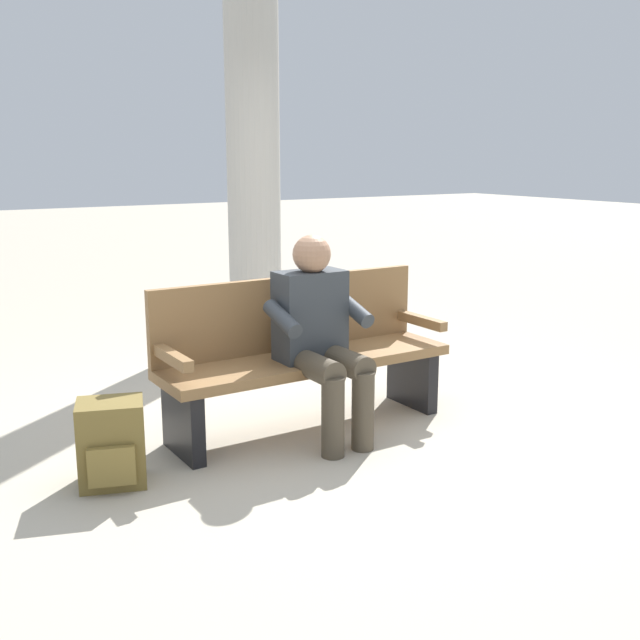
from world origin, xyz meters
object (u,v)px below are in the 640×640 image
(backpack, at_px, (112,444))
(support_pillar, at_px, (252,104))
(bench_near, at_px, (302,352))
(person_seated, at_px, (320,333))

(backpack, relative_size, support_pillar, 0.11)
(bench_near, xyz_separation_m, support_pillar, (-0.91, -2.40, 1.60))
(backpack, height_order, support_pillar, support_pillar)
(person_seated, relative_size, backpack, 2.73)
(bench_near, distance_m, support_pillar, 3.02)
(person_seated, height_order, backpack, person_seated)
(person_seated, distance_m, backpack, 1.30)
(bench_near, bearing_deg, person_seated, 86.77)
(bench_near, relative_size, person_seated, 1.53)
(support_pillar, bearing_deg, backpack, 50.77)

